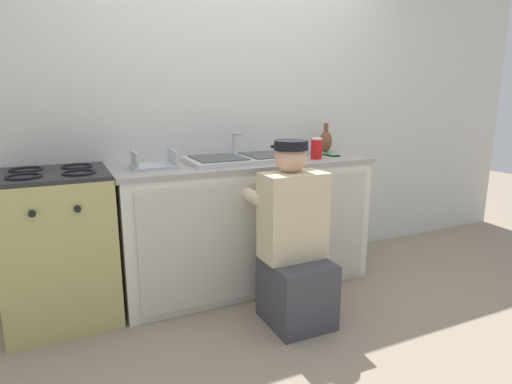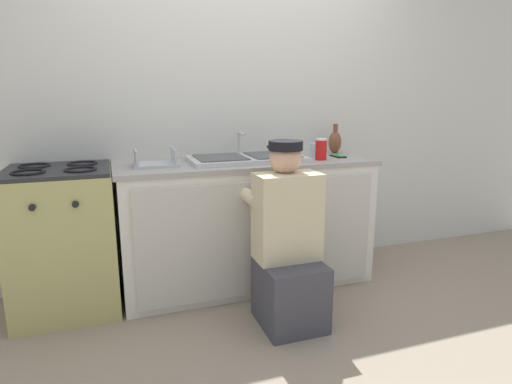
# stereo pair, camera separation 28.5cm
# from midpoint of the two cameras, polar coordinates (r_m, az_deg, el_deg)

# --- Properties ---
(ground_plane) EXTENTS (12.00, 12.00, 0.00)m
(ground_plane) POSITION_cam_midpoint_polar(r_m,az_deg,el_deg) (3.01, -1.96, -14.03)
(ground_plane) COLOR gray
(back_wall) EXTENTS (6.00, 0.10, 2.50)m
(back_wall) POSITION_cam_midpoint_polar(r_m,az_deg,el_deg) (3.30, -6.66, 10.82)
(back_wall) COLOR silver
(back_wall) RESTS_ON ground_plane
(counter_cabinet) EXTENTS (1.77, 0.62, 0.87)m
(counter_cabinet) POSITION_cam_midpoint_polar(r_m,az_deg,el_deg) (3.10, -4.14, -4.55)
(counter_cabinet) COLOR silver
(counter_cabinet) RESTS_ON ground_plane
(countertop) EXTENTS (1.81, 0.62, 0.03)m
(countertop) POSITION_cam_midpoint_polar(r_m,az_deg,el_deg) (3.00, -4.35, 3.80)
(countertop) COLOR #9E9993
(countertop) RESTS_ON counter_cabinet
(sink_double_basin) EXTENTS (0.80, 0.44, 0.19)m
(sink_double_basin) POSITION_cam_midpoint_polar(r_m,az_deg,el_deg) (3.00, -4.37, 4.50)
(sink_double_basin) COLOR silver
(sink_double_basin) RESTS_ON countertop
(stove_range) EXTENTS (0.62, 0.62, 0.94)m
(stove_range) POSITION_cam_midpoint_polar(r_m,az_deg,el_deg) (2.92, -27.28, -6.54)
(stove_range) COLOR tan
(stove_range) RESTS_ON ground_plane
(plumber_person) EXTENTS (0.42, 0.61, 1.10)m
(plumber_person) POSITION_cam_midpoint_polar(r_m,az_deg,el_deg) (2.58, 1.94, -7.62)
(plumber_person) COLOR #3F3F47
(plumber_person) RESTS_ON ground_plane
(cell_phone) EXTENTS (0.07, 0.14, 0.01)m
(cell_phone) POSITION_cam_midpoint_polar(r_m,az_deg,el_deg) (3.28, 7.51, 4.90)
(cell_phone) COLOR black
(cell_phone) RESTS_ON countertop
(vase_decorative) EXTENTS (0.10, 0.10, 0.23)m
(vase_decorative) POSITION_cam_midpoint_polar(r_m,az_deg,el_deg) (3.47, 6.95, 6.76)
(vase_decorative) COLOR brown
(vase_decorative) RESTS_ON countertop
(soda_cup_red) EXTENTS (0.08, 0.08, 0.15)m
(soda_cup_red) POSITION_cam_midpoint_polar(r_m,az_deg,el_deg) (3.09, 5.45, 5.78)
(soda_cup_red) COLOR red
(soda_cup_red) RESTS_ON countertop
(water_glass) EXTENTS (0.06, 0.06, 0.10)m
(water_glass) POSITION_cam_midpoint_polar(r_m,az_deg,el_deg) (3.24, 4.35, 5.67)
(water_glass) COLOR #ADC6CC
(water_glass) RESTS_ON countertop
(dish_rack_tray) EXTENTS (0.28, 0.22, 0.11)m
(dish_rack_tray) POSITION_cam_midpoint_polar(r_m,az_deg,el_deg) (2.81, -16.28, 3.56)
(dish_rack_tray) COLOR #B2B7BC
(dish_rack_tray) RESTS_ON countertop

